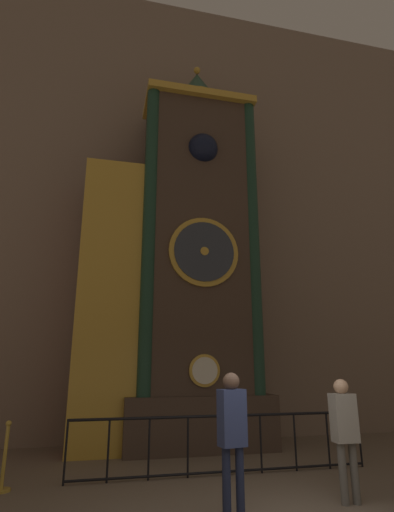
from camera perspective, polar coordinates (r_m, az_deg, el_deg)
name	(u,v)px	position (r m, az deg, el deg)	size (l,w,h in m)	color
cathedral_back_wall	(179,194)	(12.13, -2.62, 8.87)	(24.00, 0.32, 13.67)	#7A6656
clock_tower	(179,262)	(10.18, -2.57, -0.93)	(4.64, 1.84, 10.43)	#423328
railing_fence	(225,441)	(7.85, 4.03, -24.84)	(5.46, 0.05, 1.00)	black
visitor_near	(232,427)	(5.71, 5.04, -23.21)	(0.37, 0.28, 1.76)	#1B213A
visitor_far	(344,427)	(6.61, 20.32, -21.90)	(0.35, 0.23, 1.66)	#58554F
stanchion_post	(3,468)	(7.57, -25.92, -25.59)	(0.28, 0.28, 1.01)	#B28E33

